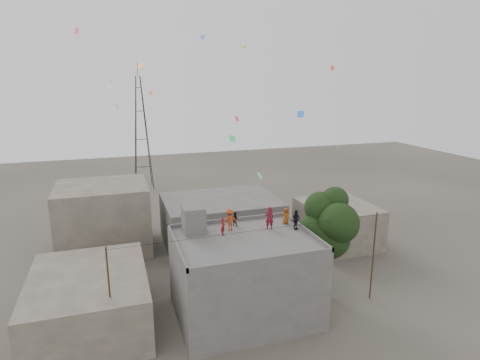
% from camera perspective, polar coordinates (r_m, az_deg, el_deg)
% --- Properties ---
extents(ground, '(140.00, 140.00, 0.00)m').
position_cam_1_polar(ground, '(32.25, 0.61, -18.50)').
color(ground, '#3F3B34').
rests_on(ground, ground).
extents(main_building, '(10.00, 8.00, 6.10)m').
position_cam_1_polar(main_building, '(30.71, 0.62, -13.70)').
color(main_building, '#54504E').
rests_on(main_building, ground).
extents(parapet, '(10.00, 8.00, 0.30)m').
position_cam_1_polar(parapet, '(29.36, 0.64, -8.16)').
color(parapet, '#54504E').
rests_on(parapet, main_building).
extents(stair_head_box, '(1.60, 1.80, 2.00)m').
position_cam_1_polar(stair_head_box, '(30.65, -6.63, -5.59)').
color(stair_head_box, '#54504E').
rests_on(stair_head_box, main_building).
extents(neighbor_west, '(8.00, 10.00, 4.00)m').
position_cam_1_polar(neighbor_west, '(31.80, -20.58, -15.80)').
color(neighbor_west, '#5A5347').
rests_on(neighbor_west, ground).
extents(neighbor_north, '(12.00, 9.00, 5.00)m').
position_cam_1_polar(neighbor_north, '(43.76, -2.76, -5.81)').
color(neighbor_north, '#54504E').
rests_on(neighbor_north, ground).
extents(neighbor_northwest, '(9.00, 8.00, 7.00)m').
position_cam_1_polar(neighbor_northwest, '(44.01, -18.80, -5.08)').
color(neighbor_northwest, '#5A5347').
rests_on(neighbor_northwest, ground).
extents(neighbor_east, '(7.00, 8.00, 4.40)m').
position_cam_1_polar(neighbor_east, '(44.98, 13.65, -6.06)').
color(neighbor_east, '#5A5347').
rests_on(neighbor_east, ground).
extents(tree, '(4.90, 4.60, 9.10)m').
position_cam_1_polar(tree, '(32.85, 12.65, -6.33)').
color(tree, black).
rests_on(tree, ground).
extents(utility_line, '(20.12, 0.62, 7.40)m').
position_cam_1_polar(utility_line, '(29.46, 2.37, -13.29)').
color(utility_line, black).
rests_on(utility_line, ground).
extents(transmission_tower, '(2.97, 2.97, 20.01)m').
position_cam_1_polar(transmission_tower, '(66.44, -13.87, 6.47)').
color(transmission_tower, black).
rests_on(transmission_tower, ground).
extents(person_red_adult, '(0.72, 0.53, 1.81)m').
position_cam_1_polar(person_red_adult, '(31.14, 4.20, -5.40)').
color(person_red_adult, maroon).
rests_on(person_red_adult, main_building).
extents(person_orange_child, '(0.75, 0.61, 1.31)m').
position_cam_1_polar(person_orange_child, '(32.44, 6.54, -5.11)').
color(person_orange_child, '#9C4211').
rests_on(person_orange_child, main_building).
extents(person_dark_child, '(0.70, 0.69, 1.14)m').
position_cam_1_polar(person_dark_child, '(31.83, -0.73, -5.56)').
color(person_dark_child, black).
rests_on(person_dark_child, main_building).
extents(person_dark_adult, '(0.99, 0.75, 1.56)m').
position_cam_1_polar(person_dark_adult, '(31.30, 7.94, -5.64)').
color(person_dark_adult, black).
rests_on(person_dark_adult, main_building).
extents(person_orange_adult, '(1.10, 0.65, 1.69)m').
position_cam_1_polar(person_orange_adult, '(30.81, -1.44, -5.69)').
color(person_orange_adult, '#A63913').
rests_on(person_orange_adult, main_building).
extents(person_red_child, '(0.50, 0.57, 1.32)m').
position_cam_1_polar(person_red_child, '(29.97, -2.43, -6.66)').
color(person_red_child, maroon).
rests_on(person_red_child, main_building).
extents(kites, '(22.32, 15.40, 11.23)m').
position_cam_1_polar(kites, '(33.02, -1.59, 10.92)').
color(kites, '#E95318').
rests_on(kites, ground).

